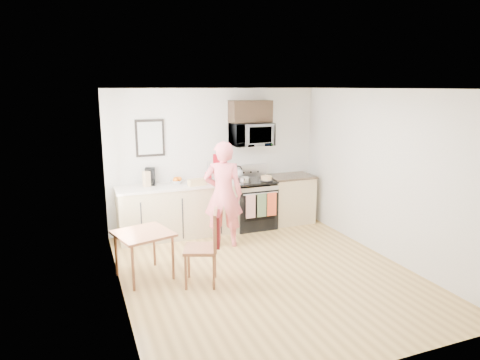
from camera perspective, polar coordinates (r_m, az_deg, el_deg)
name	(u,v)px	position (r m, az deg, el deg)	size (l,w,h in m)	color
floor	(266,273)	(6.33, 3.51, -12.22)	(4.60, 4.60, 0.00)	olive
back_wall	(215,159)	(8.01, -3.30, 2.80)	(4.00, 0.04, 2.60)	beige
front_wall	(377,239)	(4.02, 17.75, -7.55)	(4.00, 0.04, 2.60)	beige
left_wall	(118,199)	(5.39, -15.99, -2.40)	(0.04, 4.60, 2.60)	beige
right_wall	(385,174)	(6.97, 18.74, 0.72)	(0.04, 4.60, 2.60)	beige
ceiling	(269,89)	(5.75, 3.85, 12.05)	(4.00, 4.60, 0.04)	white
window	(113,167)	(6.12, -16.54, 1.70)	(0.06, 1.40, 1.50)	silver
cabinet_left	(179,212)	(7.71, -8.19, -4.18)	(2.10, 0.60, 0.90)	tan
countertop_left	(178,186)	(7.59, -8.30, -0.78)	(2.14, 0.64, 0.04)	silver
cabinet_right	(290,200)	(8.47, 6.66, -2.62)	(0.84, 0.60, 0.90)	tan
countertop_right	(290,176)	(8.36, 6.74, 0.49)	(0.88, 0.64, 0.04)	black
range	(253,205)	(8.11, 1.73, -3.31)	(0.76, 0.70, 1.16)	black
microwave	(251,134)	(7.96, 1.50, 6.10)	(0.76, 0.51, 0.42)	#B8B8BD
upper_cabinet	(250,111)	(7.96, 1.39, 9.14)	(0.76, 0.35, 0.40)	black
wall_art	(150,138)	(7.64, -11.91, 5.50)	(0.50, 0.04, 0.65)	black
wall_trivet	(218,159)	(8.01, -2.92, 2.80)	(0.20, 0.02, 0.20)	#B40F1D
person	(223,194)	(7.07, -2.25, -1.92)	(0.65, 0.42, 1.77)	#E33E52
dining_table	(143,238)	(6.10, -12.76, -7.50)	(0.76, 0.76, 0.66)	brown
chair	(211,237)	(5.76, -3.86, -7.64)	(0.59, 0.56, 1.03)	brown
knife_block	(227,174)	(7.91, -1.77, 0.80)	(0.09, 0.13, 0.21)	brown
utensil_crock	(208,173)	(7.82, -4.26, 0.95)	(0.12, 0.12, 0.36)	#B40F1D
fruit_bowl	(177,181)	(7.70, -8.40, -0.10)	(0.31, 0.31, 0.11)	silver
milk_carton	(147,179)	(7.52, -12.35, 0.14)	(0.10, 0.10, 0.27)	tan
coffee_maker	(150,177)	(7.64, -11.88, 0.39)	(0.21, 0.26, 0.29)	black
bread_bag	(197,182)	(7.48, -5.75, -0.29)	(0.31, 0.14, 0.11)	#D4BD6F
cake	(266,178)	(7.92, 3.53, 0.22)	(0.25, 0.25, 0.08)	black
kettle	(238,173)	(8.10, -0.27, 0.97)	(0.19, 0.19, 0.24)	silver
pot	(245,180)	(7.75, 0.63, 0.04)	(0.19, 0.30, 0.09)	#B8B8BD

